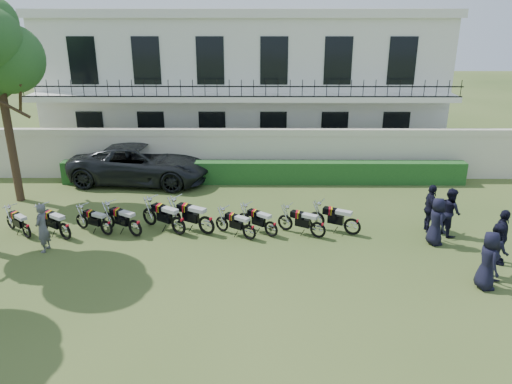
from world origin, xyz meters
TOP-DOWN VIEW (x-y plane):
  - ground at (0.00, 0.00)m, footprint 100.00×100.00m
  - perimeter_wall at (0.00, 8.00)m, footprint 30.00×0.35m
  - hedge at (1.00, 7.20)m, footprint 18.00×0.60m
  - building at (0.00, 13.96)m, footprint 20.40×9.60m
  - motorcycle_0 at (-7.12, 1.37)m, footprint 1.36×1.16m
  - motorcycle_1 at (-5.76, 1.25)m, footprint 1.63×1.15m
  - motorcycle_2 at (-4.47, 1.63)m, footprint 1.55×0.90m
  - motorcycle_3 at (-3.45, 1.52)m, footprint 1.69×1.08m
  - motorcycle_4 at (-1.98, 1.68)m, footprint 1.76×1.25m
  - motorcycle_5 at (-1.01, 1.70)m, footprint 1.90×1.14m
  - motorcycle_6 at (0.47, 1.31)m, footprint 1.47×1.05m
  - motorcycle_7 at (1.22, 1.54)m, footprint 1.43×1.17m
  - motorcycle_8 at (2.82, 1.46)m, footprint 1.63×0.98m
  - motorcycle_9 at (4.03, 1.70)m, footprint 1.76×0.97m
  - suv at (-4.51, 7.35)m, footprint 6.47×3.52m
  - inspector at (-6.14, 0.47)m, footprint 0.43×0.62m
  - officer_0 at (7.17, -1.72)m, footprint 0.58×0.86m
  - officer_1 at (7.67, -1.09)m, footprint 0.68×0.86m
  - officer_2 at (8.18, -0.27)m, footprint 0.76×1.12m
  - officer_3 at (6.67, 1.07)m, footprint 0.66×0.88m
  - officer_4 at (7.37, 1.82)m, footprint 0.80×0.94m
  - officer_5 at (6.78, 2.07)m, footprint 0.46×1.03m

SIDE VIEW (x-z plane):
  - ground at x=0.00m, z-range 0.00..0.00m
  - motorcycle_0 at x=-7.12m, z-range -0.04..0.90m
  - motorcycle_2 at x=-4.47m, z-range -0.04..0.90m
  - motorcycle_6 at x=0.47m, z-range -0.04..0.91m
  - motorcycle_7 at x=1.22m, z-range -0.04..0.92m
  - motorcycle_8 at x=2.82m, z-range -0.04..0.96m
  - motorcycle_1 at x=-5.76m, z-range -0.04..1.00m
  - motorcycle_3 at x=-3.45m, z-range -0.04..1.01m
  - motorcycle_9 at x=4.03m, z-range -0.04..1.01m
  - hedge at x=1.00m, z-range 0.00..1.00m
  - motorcycle_4 at x=-1.98m, z-range -0.04..1.08m
  - motorcycle_5 at x=-1.01m, z-range -0.04..1.11m
  - inspector at x=-6.14m, z-range 0.00..1.62m
  - officer_3 at x=6.67m, z-range 0.00..1.63m
  - officer_1 at x=7.67m, z-range 0.00..1.69m
  - officer_4 at x=7.37m, z-range 0.00..1.70m
  - officer_0 at x=7.17m, z-range 0.00..1.71m
  - suv at x=-4.51m, z-range 0.00..1.72m
  - officer_5 at x=6.78m, z-range 0.00..1.72m
  - officer_2 at x=8.18m, z-range 0.00..1.77m
  - perimeter_wall at x=0.00m, z-range 0.02..2.32m
  - building at x=0.00m, z-range 0.01..7.41m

